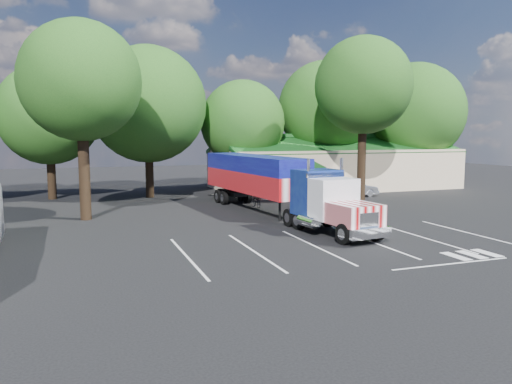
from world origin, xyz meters
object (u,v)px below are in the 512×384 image
object	(u,v)px
bicycle	(257,201)
silver_sedan	(354,189)
semi_truck	(270,181)
woman	(340,227)

from	to	relation	value
bicycle	silver_sedan	bearing A→B (deg)	21.05
semi_truck	silver_sedan	xyz separation A→B (m)	(10.52, 6.64, -1.64)
bicycle	silver_sedan	xyz separation A→B (m)	(10.20, 3.07, 0.22)
semi_truck	silver_sedan	distance (m)	12.55
woman	silver_sedan	world-z (taller)	woman
woman	silver_sedan	bearing A→B (deg)	-44.14
bicycle	woman	bearing A→B (deg)	-86.57
bicycle	silver_sedan	world-z (taller)	silver_sedan
semi_truck	woman	bearing A→B (deg)	-95.43
silver_sedan	semi_truck	bearing A→B (deg)	121.01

